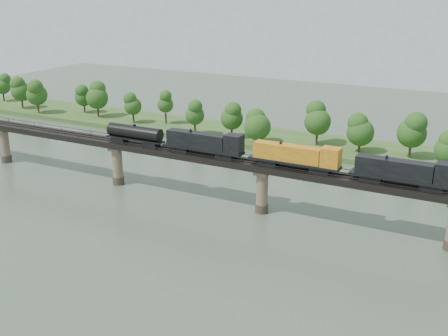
% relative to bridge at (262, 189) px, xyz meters
% --- Properties ---
extents(ground, '(400.00, 400.00, 0.00)m').
position_rel_bridge_xyz_m(ground, '(0.00, -30.00, -5.46)').
color(ground, '#3C4D3C').
rests_on(ground, ground).
extents(far_bank, '(300.00, 24.00, 1.60)m').
position_rel_bridge_xyz_m(far_bank, '(0.00, 55.00, -4.66)').
color(far_bank, '#335421').
rests_on(far_bank, ground).
extents(bridge, '(236.00, 30.00, 11.50)m').
position_rel_bridge_xyz_m(bridge, '(0.00, 0.00, 0.00)').
color(bridge, '#473A2D').
rests_on(bridge, ground).
extents(bridge_superstructure, '(220.00, 4.90, 0.75)m').
position_rel_bridge_xyz_m(bridge_superstructure, '(0.00, 0.00, 6.33)').
color(bridge_superstructure, black).
rests_on(bridge_superstructure, bridge).
extents(far_treeline, '(289.06, 17.54, 13.60)m').
position_rel_bridge_xyz_m(far_treeline, '(-8.21, 50.52, 3.37)').
color(far_treeline, '#382619').
rests_on(far_treeline, far_bank).
extents(freight_train, '(81.49, 3.18, 5.61)m').
position_rel_bridge_xyz_m(freight_train, '(-0.01, 0.00, 8.72)').
color(freight_train, black).
rests_on(freight_train, bridge).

